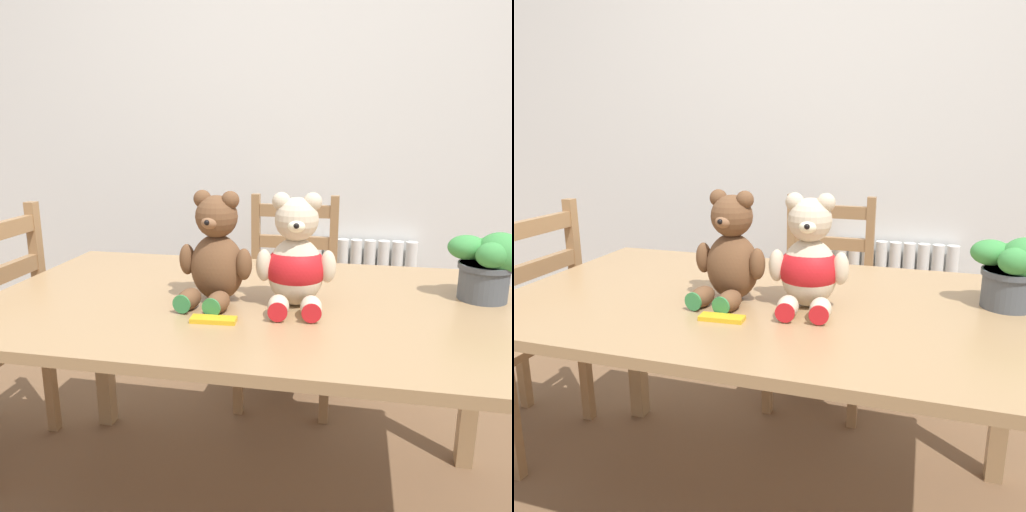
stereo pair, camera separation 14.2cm
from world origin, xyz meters
TOP-DOWN VIEW (x-y plane):
  - wall_back at (0.00, 1.75)m, footprint 8.00×0.04m
  - radiator at (0.30, 1.68)m, footprint 0.62×0.10m
  - dining_table at (0.00, 0.47)m, footprint 1.57×0.94m
  - wooden_chair_behind at (-0.00, 1.33)m, footprint 0.42×0.45m
  - teddy_bear_left at (-0.10, 0.43)m, footprint 0.23×0.24m
  - teddy_bear_right at (0.13, 0.44)m, footprint 0.23×0.24m
  - potted_plant at (0.67, 0.60)m, footprint 0.21×0.18m
  - chocolate_bar at (-0.06, 0.27)m, footprint 0.12×0.05m

SIDE VIEW (x-z plane):
  - radiator at x=0.30m, z-range -0.03..0.66m
  - wooden_chair_behind at x=0.00m, z-range -0.02..0.92m
  - dining_table at x=0.00m, z-range 0.29..1.05m
  - chocolate_bar at x=-0.06m, z-range 0.76..0.77m
  - potted_plant at x=0.67m, z-range 0.77..0.98m
  - teddy_bear_right at x=0.13m, z-range 0.73..1.05m
  - teddy_bear_left at x=-0.10m, z-range 0.74..1.06m
  - wall_back at x=0.00m, z-range 0.00..2.60m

